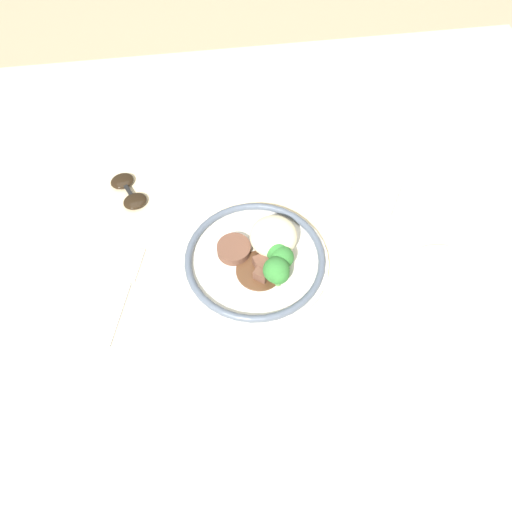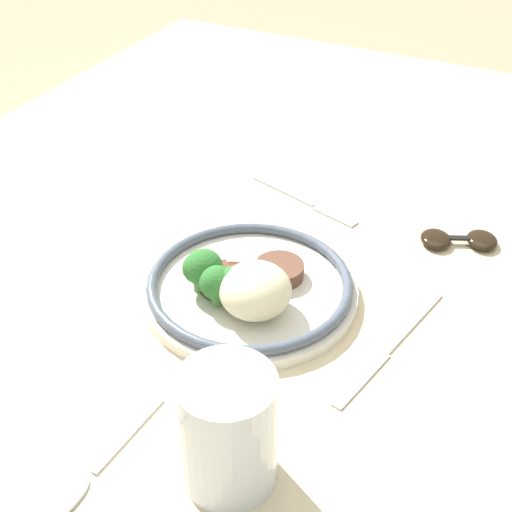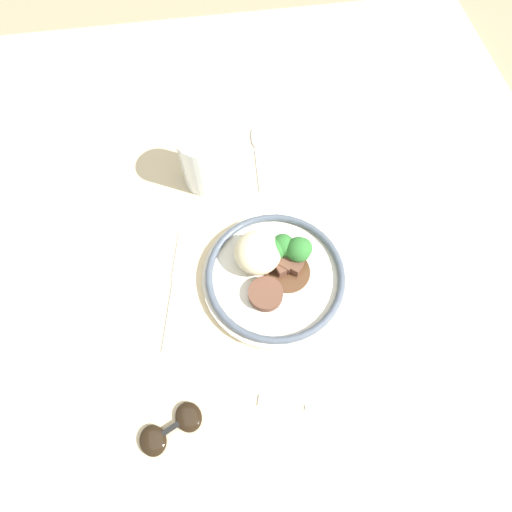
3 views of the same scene
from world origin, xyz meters
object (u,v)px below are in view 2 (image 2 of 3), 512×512
at_px(fork, 313,205).
at_px(knife, 388,350).
at_px(juice_glass, 228,434).
at_px(plate, 246,286).
at_px(sunglasses, 459,239).
at_px(spoon, 84,484).

distance_m(fork, knife, 0.29).
bearing_deg(juice_glass, plate, -156.41).
distance_m(plate, sunglasses, 0.29).
xyz_separation_m(fork, knife, (0.23, 0.18, 0.00)).
xyz_separation_m(plate, fork, (-0.22, -0.01, -0.02)).
height_order(juice_glass, knife, juice_glass).
height_order(plate, fork, plate).
bearing_deg(sunglasses, knife, -28.79).
bearing_deg(spoon, sunglasses, 161.79).
bearing_deg(fork, knife, -34.53).
xyz_separation_m(plate, juice_glass, (0.21, 0.09, 0.03)).
distance_m(plate, juice_glass, 0.24).
xyz_separation_m(spoon, sunglasses, (-0.50, 0.20, 0.00)).
height_order(plate, juice_glass, juice_glass).
distance_m(fork, sunglasses, 0.20).
xyz_separation_m(plate, spoon, (0.28, -0.01, -0.02)).
xyz_separation_m(plate, sunglasses, (-0.22, 0.19, -0.01)).
bearing_deg(juice_glass, fork, -166.37).
bearing_deg(fork, spoon, -73.18).
distance_m(juice_glass, spoon, 0.13).
bearing_deg(fork, juice_glass, -59.52).
relative_size(plate, fork, 1.39).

